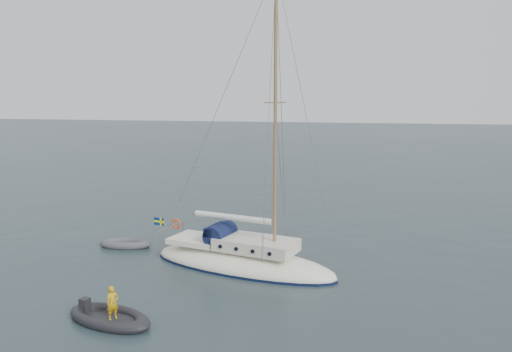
# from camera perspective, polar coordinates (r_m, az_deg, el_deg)

# --- Properties ---
(ground) EXTENTS (300.00, 300.00, 0.00)m
(ground) POSITION_cam_1_polar(r_m,az_deg,el_deg) (26.57, -0.02, -9.62)
(ground) COLOR black
(ground) RESTS_ON ground
(sailboat) EXTENTS (10.41, 3.12, 14.83)m
(sailboat) POSITION_cam_1_polar(r_m,az_deg,el_deg) (25.18, -1.56, -8.00)
(sailboat) COLOR #EEE4CC
(sailboat) RESTS_ON ground
(dinghy) EXTENTS (2.98, 1.35, 0.43)m
(dinghy) POSITION_cam_1_polar(r_m,az_deg,el_deg) (29.77, -14.72, -7.49)
(dinghy) COLOR #4E4E52
(dinghy) RESTS_ON ground
(rib) EXTENTS (3.72, 1.69, 1.49)m
(rib) POSITION_cam_1_polar(r_m,az_deg,el_deg) (20.45, -16.44, -15.15)
(rib) COLOR black
(rib) RESTS_ON ground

